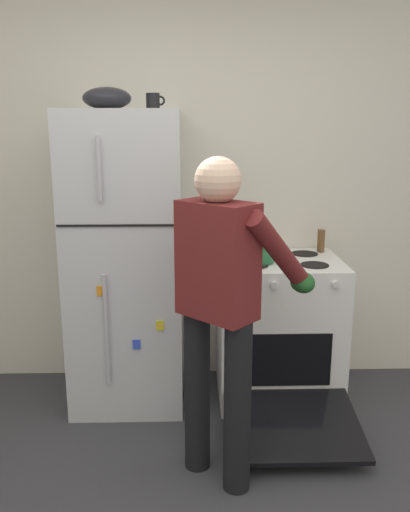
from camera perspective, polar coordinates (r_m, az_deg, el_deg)
kitchen_wall_back at (r=3.63m, az=-2.07°, el=7.76°), size 6.00×0.10×2.70m
refrigerator at (r=3.36m, az=-8.29°, el=-0.56°), size 0.68×0.72×1.81m
stove_range at (r=3.51m, az=7.78°, el=-7.82°), size 0.76×1.22×0.92m
person_cook at (r=2.53m, az=1.89°, el=-4.07°), size 0.69×0.72×1.60m
red_pot at (r=3.30m, az=5.43°, el=0.54°), size 0.33×0.23×0.13m
coffee_mug at (r=3.29m, az=-5.50°, el=16.01°), size 0.11×0.08×0.10m
pepper_mill at (r=3.62m, az=12.21°, el=1.62°), size 0.05×0.05×0.14m
mixing_bowl at (r=3.27m, az=-10.35°, el=16.13°), size 0.28×0.28×0.13m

